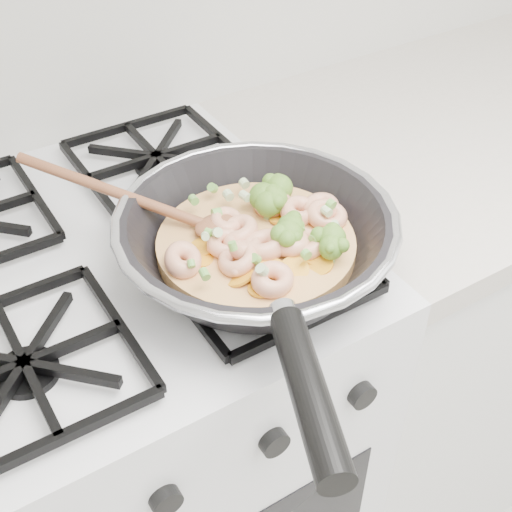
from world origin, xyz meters
TOP-DOWN VIEW (x-y plane):
  - stove at (0.00, 1.70)m, footprint 0.60×0.60m
  - counter_right at (0.80, 1.70)m, footprint 1.00×0.60m
  - skillet at (0.15, 1.55)m, footprint 0.39×0.58m

SIDE VIEW (x-z plane):
  - counter_right at x=0.80m, z-range 0.00..0.90m
  - stove at x=0.00m, z-range 0.00..0.92m
  - skillet at x=0.15m, z-range 0.91..1.01m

